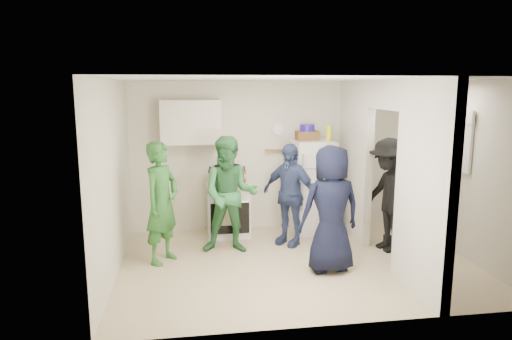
{
  "coord_description": "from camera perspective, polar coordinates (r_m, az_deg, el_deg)",
  "views": [
    {
      "loc": [
        -1.44,
        -5.83,
        2.39
      ],
      "look_at": [
        -0.51,
        0.4,
        1.25
      ],
      "focal_mm": 32.0,
      "sensor_mm": 36.0,
      "label": 1
    }
  ],
  "objects": [
    {
      "name": "floor",
      "position": [
        6.47,
        5.12,
        -11.48
      ],
      "size": [
        4.8,
        4.8,
        0.0
      ],
      "primitive_type": "plane",
      "color": "#CDB890",
      "rests_on": "ground"
    },
    {
      "name": "wall_back",
      "position": [
        7.76,
        2.34,
        1.79
      ],
      "size": [
        4.8,
        0.0,
        4.8
      ],
      "primitive_type": "plane",
      "rotation": [
        1.57,
        0.0,
        0.0
      ],
      "color": "silver",
      "rests_on": "floor"
    },
    {
      "name": "wall_front",
      "position": [
        4.52,
        10.43,
        -4.51
      ],
      "size": [
        4.8,
        0.0,
        4.8
      ],
      "primitive_type": "plane",
      "rotation": [
        -1.57,
        0.0,
        0.0
      ],
      "color": "silver",
      "rests_on": "floor"
    },
    {
      "name": "wall_left",
      "position": [
        6.02,
        -17.47,
        -1.14
      ],
      "size": [
        0.0,
        3.4,
        3.4
      ],
      "primitive_type": "plane",
      "rotation": [
        1.57,
        0.0,
        1.57
      ],
      "color": "silver",
      "rests_on": "floor"
    },
    {
      "name": "wall_right",
      "position": [
        7.08,
        24.55,
        0.05
      ],
      "size": [
        0.0,
        3.4,
        3.4
      ],
      "primitive_type": "plane",
      "rotation": [
        1.57,
        0.0,
        -1.57
      ],
      "color": "silver",
      "rests_on": "floor"
    },
    {
      "name": "ceiling",
      "position": [
        6.01,
        5.51,
        11.26
      ],
      "size": [
        4.8,
        4.8,
        0.0
      ],
      "primitive_type": "plane",
      "rotation": [
        3.14,
        0.0,
        0.0
      ],
      "color": "white",
      "rests_on": "wall_back"
    },
    {
      "name": "partition_pier_back",
      "position": [
        7.51,
        12.24,
        1.28
      ],
      "size": [
        0.12,
        1.2,
        2.5
      ],
      "primitive_type": "cube",
      "color": "silver",
      "rests_on": "floor"
    },
    {
      "name": "partition_pier_front",
      "position": [
        5.54,
        20.24,
        -2.26
      ],
      "size": [
        0.12,
        1.2,
        2.5
      ],
      "primitive_type": "cube",
      "color": "silver",
      "rests_on": "floor"
    },
    {
      "name": "partition_header",
      "position": [
        6.4,
        16.09,
        9.05
      ],
      "size": [
        0.12,
        1.0,
        0.4
      ],
      "primitive_type": "cube",
      "color": "silver",
      "rests_on": "partition_pier_back"
    },
    {
      "name": "stove",
      "position": [
        7.49,
        -3.47,
        -5.01
      ],
      "size": [
        0.7,
        0.59,
        0.84
      ],
      "primitive_type": "cube",
      "color": "white",
      "rests_on": "floor"
    },
    {
      "name": "upper_cabinet",
      "position": [
        7.37,
        -8.17,
        5.95
      ],
      "size": [
        0.95,
        0.34,
        0.7
      ],
      "primitive_type": "cube",
      "color": "silver",
      "rests_on": "wall_back"
    },
    {
      "name": "fridge",
      "position": [
        7.63,
        7.08,
        -2.08
      ],
      "size": [
        0.64,
        0.62,
        1.54
      ],
      "primitive_type": "cube",
      "color": "white",
      "rests_on": "floor"
    },
    {
      "name": "wicker_basket",
      "position": [
        7.51,
        6.38,
        4.29
      ],
      "size": [
        0.35,
        0.25,
        0.15
      ],
      "primitive_type": "cube",
      "color": "brown",
      "rests_on": "fridge"
    },
    {
      "name": "blue_bowl",
      "position": [
        7.5,
        6.4,
        5.27
      ],
      "size": [
        0.24,
        0.24,
        0.11
      ],
      "primitive_type": "cylinder",
      "color": "#221595",
      "rests_on": "wicker_basket"
    },
    {
      "name": "yellow_cup_stack_top",
      "position": [
        7.45,
        9.07,
        4.56
      ],
      "size": [
        0.09,
        0.09,
        0.25
      ],
      "primitive_type": "cylinder",
      "color": "#D2E413",
      "rests_on": "fridge"
    },
    {
      "name": "wall_clock",
      "position": [
        7.69,
        2.76,
        5.09
      ],
      "size": [
        0.22,
        0.02,
        0.22
      ],
      "primitive_type": "cylinder",
      "rotation": [
        1.57,
        0.0,
        0.0
      ],
      "color": "white",
      "rests_on": "wall_back"
    },
    {
      "name": "spice_shelf",
      "position": [
        7.69,
        2.41,
        2.47
      ],
      "size": [
        0.35,
        0.08,
        0.03
      ],
      "primitive_type": "cube",
      "color": "olive",
      "rests_on": "wall_back"
    },
    {
      "name": "nook_window",
      "position": [
        7.18,
        23.79,
        3.47
      ],
      "size": [
        0.03,
        0.7,
        0.8
      ],
      "primitive_type": "cube",
      "color": "black",
      "rests_on": "wall_right"
    },
    {
      "name": "nook_window_frame",
      "position": [
        7.17,
        23.69,
        3.47
      ],
      "size": [
        0.04,
        0.76,
        0.86
      ],
      "primitive_type": "cube",
      "color": "white",
      "rests_on": "wall_right"
    },
    {
      "name": "nook_valance",
      "position": [
        7.13,
        23.72,
        6.26
      ],
      "size": [
        0.04,
        0.82,
        0.18
      ],
      "primitive_type": "cube",
      "color": "white",
      "rests_on": "wall_right"
    },
    {
      "name": "yellow_cup_stack_stove",
      "position": [
        7.15,
        -4.32,
        -1.29
      ],
      "size": [
        0.09,
        0.09,
        0.25
      ],
      "primitive_type": "cylinder",
      "color": "#F3F314",
      "rests_on": "stove"
    },
    {
      "name": "red_cup",
      "position": [
        7.21,
        -1.63,
        -1.68
      ],
      "size": [
        0.09,
        0.09,
        0.12
      ],
      "primitive_type": "cylinder",
      "color": "red",
      "rests_on": "stove"
    },
    {
      "name": "person_green_left",
      "position": [
        6.38,
        -11.69,
        -4.02
      ],
      "size": [
        0.67,
        0.73,
        1.68
      ],
      "primitive_type": "imported",
      "rotation": [
        0.0,
        0.0,
        0.98
      ],
      "color": "#317B34",
      "rests_on": "floor"
    },
    {
      "name": "person_green_center",
      "position": [
        6.63,
        -3.25,
        -3.13
      ],
      "size": [
        0.92,
        0.77,
        1.71
      ],
      "primitive_type": "imported",
      "rotation": [
        0.0,
        0.0,
        -0.16
      ],
      "color": "#34783D",
      "rests_on": "floor"
    },
    {
      "name": "person_denim",
      "position": [
        6.98,
        4.16,
        -3.05
      ],
      "size": [
        0.93,
        0.92,
        1.57
      ],
      "primitive_type": "imported",
      "rotation": [
        0.0,
        0.0,
        -0.77
      ],
      "color": "navy",
      "rests_on": "floor"
    },
    {
      "name": "person_navy",
      "position": [
        6.01,
        9.32,
        -4.84
      ],
      "size": [
        0.88,
        0.63,
        1.67
      ],
      "primitive_type": "imported",
      "rotation": [
        0.0,
        0.0,
        -3.02
      ],
      "color": "black",
      "rests_on": "floor"
    },
    {
      "name": "person_nook",
      "position": [
        6.98,
        16.28,
        -3.02
      ],
      "size": [
        0.82,
        1.18,
        1.68
      ],
      "primitive_type": "imported",
      "rotation": [
        0.0,
        0.0,
        -1.37
      ],
      "color": "black",
      "rests_on": "floor"
    },
    {
      "name": "bottle_a",
      "position": [
        7.45,
        -5.77,
        -0.66
      ],
      "size": [
        0.08,
        0.08,
        0.29
      ],
      "primitive_type": "cylinder",
      "color": "maroon",
      "rests_on": "stove"
    },
    {
      "name": "bottle_b",
      "position": [
        7.28,
        -4.97,
        -1.06
      ],
      "size": [
        0.07,
        0.07,
        0.25
      ],
      "primitive_type": "cylinder",
      "color": "#17461F",
      "rests_on": "stove"
    },
    {
      "name": "bottle_c",
      "position": [
        7.5,
        -4.32,
        -0.59
      ],
      "size": [
        0.07,
        0.07,
        0.29
      ],
      "primitive_type": "cylinder",
      "color": "#A5ABB3",
      "rests_on": "stove"
    },
    {
      "name": "bottle_d",
      "position": [
        7.33,
        -3.34,
        -0.77
      ],
      "size": [
        0.06,
        0.06,
        0.3
      ],
      "primitive_type": "cylinder",
      "color": "brown",
      "rests_on": "stove"
    },
    {
      "name": "bottle_e",
      "position": [
        7.53,
        -3.0,
        -0.49
      ],
      "size": [
        0.08,
        0.08,
        0.3
      ],
      "primitive_type": "cylinder",
      "color": "#9DA7AE",
      "rests_on": "stove"
    },
    {
      "name": "bottle_f",
      "position": [
        7.39,
        -2.26,
        -0.8
      ],
      "size": [
        0.07,
        0.07,
        0.27
      ],
      "primitive_type": "cylinder",
      "color": "#173F23",
      "rests_on": "stove"
    },
    {
      "name": "bottle_g",
      "position": [
        7.52,
        -1.48,
        -0.55
      ],
      "size": [
        0.07,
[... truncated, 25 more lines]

